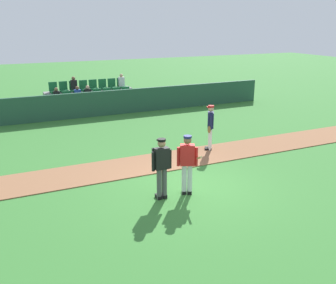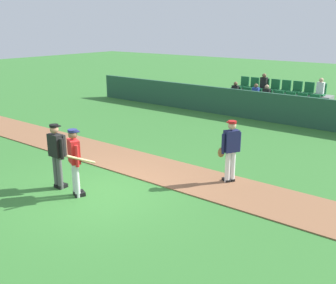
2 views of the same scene
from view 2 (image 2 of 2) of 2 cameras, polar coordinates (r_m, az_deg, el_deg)
The scene contains 7 objects.
ground_plane at distance 10.43m, azimuth -10.72°, elevation -7.36°, with size 80.00×80.00×0.00m, color #33702D.
infield_dirt_path at distance 11.97m, azimuth -2.34°, elevation -3.75°, with size 28.00×1.87×0.03m, color brown.
dugout_fence at distance 18.24m, azimuth 13.61°, elevation 5.06°, with size 20.00×0.16×1.30m, color #234C38.
stadium_bleachers at distance 19.58m, azimuth 15.31°, elevation 5.28°, with size 5.00×2.10×1.90m.
batter_red_jersey at distance 10.02m, azimuth -13.44°, elevation -2.60°, with size 0.62×0.80×1.76m.
umpire_home_plate at distance 10.63m, azimuth -15.90°, elevation -1.48°, with size 0.59×0.31×1.76m.
runner_navy_jersey at distance 10.72m, azimuth 9.08°, elevation -1.09°, with size 0.48×0.59×1.76m.
Camera 2 is at (7.23, -6.22, 4.22)m, focal length 41.80 mm.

